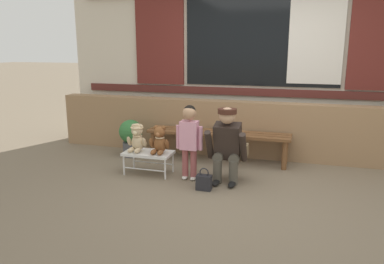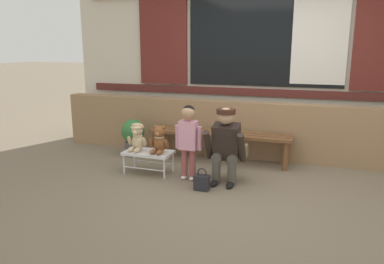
{
  "view_description": "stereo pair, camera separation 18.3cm",
  "coord_description": "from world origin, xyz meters",
  "px_view_note": "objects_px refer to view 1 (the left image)",
  "views": [
    {
      "loc": [
        0.67,
        -4.13,
        1.66
      ],
      "look_at": [
        -0.71,
        0.48,
        0.55
      ],
      "focal_mm": 34.78,
      "sensor_mm": 36.0,
      "label": 1
    },
    {
      "loc": [
        0.85,
        -4.08,
        1.66
      ],
      "look_at": [
        -0.71,
        0.48,
        0.55
      ],
      "focal_mm": 34.78,
      "sensor_mm": 36.0,
      "label": 2
    }
  ],
  "objects_px": {
    "teddy_bear_with_hat": "(137,138)",
    "child_standing": "(189,134)",
    "small_display_bench": "(148,154)",
    "adult_crouching": "(228,145)",
    "teddy_bear_plain": "(159,141)",
    "potted_plant": "(131,136)",
    "handbag_on_ground": "(204,182)",
    "wooden_bench_long": "(218,136)"
  },
  "relations": [
    {
      "from": "teddy_bear_plain",
      "to": "potted_plant",
      "type": "distance_m",
      "value": 1.02
    },
    {
      "from": "teddy_bear_plain",
      "to": "adult_crouching",
      "type": "height_order",
      "value": "adult_crouching"
    },
    {
      "from": "small_display_bench",
      "to": "teddy_bear_plain",
      "type": "distance_m",
      "value": 0.25
    },
    {
      "from": "teddy_bear_plain",
      "to": "potted_plant",
      "type": "height_order",
      "value": "teddy_bear_plain"
    },
    {
      "from": "wooden_bench_long",
      "to": "teddy_bear_plain",
      "type": "distance_m",
      "value": 1.02
    },
    {
      "from": "teddy_bear_plain",
      "to": "handbag_on_ground",
      "type": "distance_m",
      "value": 0.86
    },
    {
      "from": "child_standing",
      "to": "adult_crouching",
      "type": "height_order",
      "value": "child_standing"
    },
    {
      "from": "handbag_on_ground",
      "to": "small_display_bench",
      "type": "bearing_deg",
      "value": 157.77
    },
    {
      "from": "teddy_bear_plain",
      "to": "teddy_bear_with_hat",
      "type": "bearing_deg",
      "value": 179.87
    },
    {
      "from": "teddy_bear_plain",
      "to": "wooden_bench_long",
      "type": "bearing_deg",
      "value": 54.4
    },
    {
      "from": "teddy_bear_with_hat",
      "to": "child_standing",
      "type": "relative_size",
      "value": 0.38
    },
    {
      "from": "small_display_bench",
      "to": "adult_crouching",
      "type": "distance_m",
      "value": 1.09
    },
    {
      "from": "handbag_on_ground",
      "to": "adult_crouching",
      "type": "bearing_deg",
      "value": 59.55
    },
    {
      "from": "small_display_bench",
      "to": "adult_crouching",
      "type": "relative_size",
      "value": 0.67
    },
    {
      "from": "teddy_bear_plain",
      "to": "handbag_on_ground",
      "type": "height_order",
      "value": "teddy_bear_plain"
    },
    {
      "from": "small_display_bench",
      "to": "teddy_bear_with_hat",
      "type": "xyz_separation_m",
      "value": [
        -0.16,
        0.0,
        0.21
      ]
    },
    {
      "from": "child_standing",
      "to": "handbag_on_ground",
      "type": "bearing_deg",
      "value": -47.45
    },
    {
      "from": "teddy_bear_with_hat",
      "to": "adult_crouching",
      "type": "bearing_deg",
      "value": 0.15
    },
    {
      "from": "teddy_bear_with_hat",
      "to": "handbag_on_ground",
      "type": "distance_m",
      "value": 1.14
    },
    {
      "from": "wooden_bench_long",
      "to": "handbag_on_ground",
      "type": "bearing_deg",
      "value": -84.92
    },
    {
      "from": "teddy_bear_with_hat",
      "to": "teddy_bear_plain",
      "type": "bearing_deg",
      "value": -0.13
    },
    {
      "from": "teddy_bear_with_hat",
      "to": "potted_plant",
      "type": "xyz_separation_m",
      "value": [
        -0.42,
        0.68,
        -0.15
      ]
    },
    {
      "from": "child_standing",
      "to": "handbag_on_ground",
      "type": "xyz_separation_m",
      "value": [
        0.27,
        -0.3,
        -0.5
      ]
    },
    {
      "from": "wooden_bench_long",
      "to": "child_standing",
      "type": "xyz_separation_m",
      "value": [
        -0.17,
        -0.88,
        0.22
      ]
    },
    {
      "from": "handbag_on_ground",
      "to": "potted_plant",
      "type": "bearing_deg",
      "value": 144.31
    },
    {
      "from": "teddy_bear_with_hat",
      "to": "child_standing",
      "type": "xyz_separation_m",
      "value": [
        0.74,
        -0.06,
        0.12
      ]
    },
    {
      "from": "wooden_bench_long",
      "to": "teddy_bear_plain",
      "type": "bearing_deg",
      "value": -125.6
    },
    {
      "from": "teddy_bear_plain",
      "to": "adult_crouching",
      "type": "bearing_deg",
      "value": 0.25
    },
    {
      "from": "child_standing",
      "to": "wooden_bench_long",
      "type": "bearing_deg",
      "value": 79.26
    },
    {
      "from": "wooden_bench_long",
      "to": "small_display_bench",
      "type": "xyz_separation_m",
      "value": [
        -0.75,
        -0.83,
        -0.11
      ]
    },
    {
      "from": "wooden_bench_long",
      "to": "teddy_bear_plain",
      "type": "height_order",
      "value": "teddy_bear_plain"
    },
    {
      "from": "potted_plant",
      "to": "wooden_bench_long",
      "type": "bearing_deg",
      "value": 6.13
    },
    {
      "from": "adult_crouching",
      "to": "potted_plant",
      "type": "relative_size",
      "value": 1.67
    },
    {
      "from": "wooden_bench_long",
      "to": "small_display_bench",
      "type": "relative_size",
      "value": 3.28
    },
    {
      "from": "small_display_bench",
      "to": "potted_plant",
      "type": "height_order",
      "value": "potted_plant"
    },
    {
      "from": "teddy_bear_plain",
      "to": "potted_plant",
      "type": "bearing_deg",
      "value": 137.44
    },
    {
      "from": "teddy_bear_with_hat",
      "to": "adult_crouching",
      "type": "height_order",
      "value": "adult_crouching"
    },
    {
      "from": "teddy_bear_with_hat",
      "to": "adult_crouching",
      "type": "xyz_separation_m",
      "value": [
        1.23,
        0.0,
        0.01
      ]
    },
    {
      "from": "wooden_bench_long",
      "to": "handbag_on_ground",
      "type": "xyz_separation_m",
      "value": [
        0.1,
        -1.18,
        -0.28
      ]
    },
    {
      "from": "wooden_bench_long",
      "to": "adult_crouching",
      "type": "distance_m",
      "value": 0.89
    },
    {
      "from": "handbag_on_ground",
      "to": "child_standing",
      "type": "bearing_deg",
      "value": 132.55
    },
    {
      "from": "teddy_bear_with_hat",
      "to": "small_display_bench",
      "type": "bearing_deg",
      "value": -0.77
    }
  ]
}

